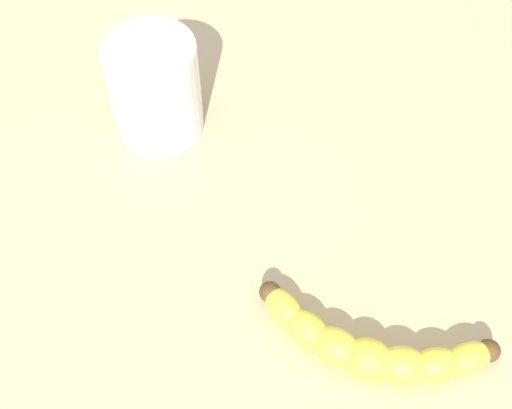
{
  "coord_description": "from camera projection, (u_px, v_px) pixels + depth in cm",
  "views": [
    {
      "loc": [
        22.98,
        -2.83,
        52.15
      ],
      "look_at": [
        -1.88,
        16.31,
        5.0
      ],
      "focal_mm": 46.41,
      "sensor_mm": 36.0,
      "label": 1
    }
  ],
  "objects": [
    {
      "name": "smoothie_glass",
      "position": [
        155.0,
        91.0,
        0.6
      ],
      "size": [
        8.32,
        8.32,
        9.83
      ],
      "color": "silver",
      "rests_on": "wooden_tabletop"
    },
    {
      "name": "banana",
      "position": [
        371.0,
        348.0,
        0.5
      ],
      "size": [
        15.88,
        12.28,
        3.2
      ],
      "rotation": [
        0.0,
        0.0,
        0.63
      ],
      "color": "yellow",
      "rests_on": "wooden_tabletop"
    },
    {
      "name": "wooden_tabletop",
      "position": [
        110.0,
        347.0,
        0.53
      ],
      "size": [
        120.0,
        120.0,
        3.0
      ],
      "primitive_type": "cube",
      "color": "tan",
      "rests_on": "ground"
    }
  ]
}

